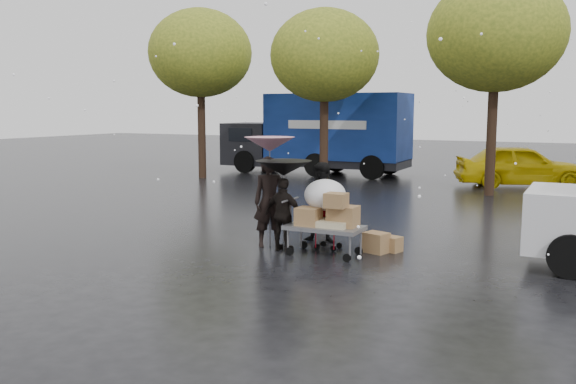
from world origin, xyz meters
The scene contains 13 objects.
ground centered at (0.00, 0.00, 0.00)m, with size 90.00×90.00×0.00m, color black.
person_pink centered at (-0.41, 0.03, 0.94)m, with size 0.69×0.45×1.88m, color black.
person_middle centered at (0.45, 0.87, 0.87)m, with size 0.84×0.66×1.73m, color black.
person_black centered at (0.04, -0.21, 0.74)m, with size 0.87×0.36×1.49m, color black.
umbrella_pink centered at (-0.41, 0.03, 2.13)m, with size 1.04×1.04×2.29m.
umbrella_black centered at (0.04, -0.21, 1.68)m, with size 1.13×1.13×1.83m.
vendor_cart centered at (1.00, -0.19, 0.73)m, with size 1.52×0.80×1.27m.
shopping_cart centered at (0.79, 0.17, 1.06)m, with size 0.84×0.84×1.46m.
blue_truck centered at (-5.27, 13.67, 1.76)m, with size 8.30×2.60×3.50m.
box_ground_near centered at (1.76, 0.48, 0.20)m, with size 0.45×0.36×0.41m, color olive.
box_ground_far centered at (2.00, 0.71, 0.15)m, with size 0.40×0.31×0.31m, color olive.
yellow_taxi centered at (3.16, 12.81, 0.78)m, with size 1.85×4.60×1.57m, color yellow.
tree_row centered at (-0.47, 10.00, 5.02)m, with size 21.60×4.40×7.12m.
Camera 1 is at (5.55, -10.97, 2.86)m, focal length 38.00 mm.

